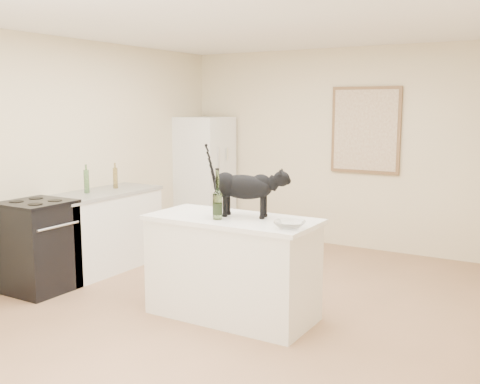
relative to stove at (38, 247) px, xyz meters
name	(u,v)px	position (x,y,z in m)	size (l,w,h in m)	color
floor	(234,307)	(1.95, 0.60, -0.45)	(5.50, 5.50, 0.00)	#A37757
ceiling	(234,19)	(1.95, 0.60, 2.15)	(5.50, 5.50, 0.00)	white
wall_back	(343,149)	(1.95, 3.35, 0.85)	(4.50, 4.50, 0.00)	beige
wall_left	(60,157)	(-0.30, 0.60, 0.85)	(5.50, 5.50, 0.00)	beige
island_base	(232,269)	(2.05, 0.40, -0.02)	(1.44, 0.67, 0.86)	white
island_top	(232,220)	(2.05, 0.40, 0.43)	(1.50, 0.70, 0.04)	white
left_cabinets	(103,232)	(0.00, 0.90, -0.02)	(0.60, 1.40, 0.86)	white
left_countertop	(101,193)	(0.00, 0.90, 0.43)	(0.62, 1.44, 0.04)	gray
stove	(38,247)	(0.00, 0.00, 0.00)	(0.60, 0.60, 0.90)	black
fridge	(204,176)	(0.00, 2.95, 0.40)	(0.68, 0.68, 1.70)	white
artwork_frame	(365,130)	(2.25, 3.32, 1.10)	(0.90, 0.03, 1.10)	brown
artwork_canvas	(365,130)	(2.25, 3.30, 1.10)	(0.82, 0.00, 1.02)	beige
black_cat	(244,190)	(2.12, 0.48, 0.68)	(0.67, 0.20, 0.47)	black
wine_bottle	(217,197)	(1.99, 0.26, 0.64)	(0.08, 0.08, 0.39)	#335321
glass_bowl	(290,225)	(2.68, 0.24, 0.48)	(0.25, 0.25, 0.06)	silver
fridge_paper	(228,154)	(0.34, 3.05, 0.73)	(0.00, 0.14, 0.18)	white
counter_bottle_cluster	(100,180)	(-0.04, 0.93, 0.58)	(0.08, 0.49, 0.26)	brown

